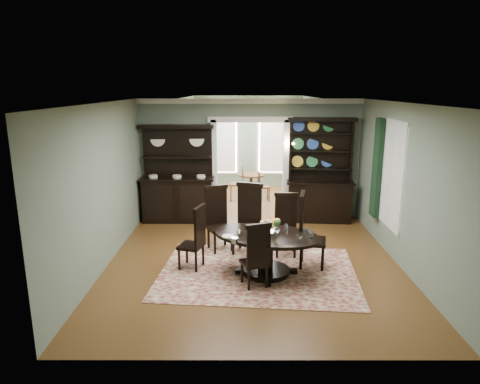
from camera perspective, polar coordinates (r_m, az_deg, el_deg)
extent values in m
cube|color=brown|center=(8.30, 1.73, -9.45)|extent=(5.50, 6.00, 0.01)
cube|color=silver|center=(7.62, 1.90, 11.77)|extent=(5.50, 6.00, 0.01)
cube|color=slate|center=(8.21, -17.74, 0.70)|extent=(0.01, 6.00, 3.00)
cube|color=slate|center=(8.37, 20.98, 0.67)|extent=(0.01, 6.00, 3.00)
cube|color=slate|center=(4.95, 2.86, -7.18)|extent=(5.50, 0.01, 3.00)
cube|color=slate|center=(10.88, -8.34, 4.31)|extent=(1.85, 0.01, 3.00)
cube|color=slate|center=(10.96, 10.95, 4.27)|extent=(1.85, 0.01, 3.00)
cube|color=slate|center=(10.63, 1.38, 11.01)|extent=(1.80, 0.01, 0.50)
cube|color=silver|center=(10.57, 1.39, 12.02)|extent=(5.50, 0.10, 0.12)
cube|color=brown|center=(12.80, 1.13, -1.01)|extent=(3.50, 3.50, 0.01)
cube|color=silver|center=(12.37, 1.20, 12.57)|extent=(3.50, 3.50, 0.01)
cube|color=slate|center=(12.58, -6.87, 5.64)|extent=(0.01, 3.50, 3.00)
cube|color=slate|center=(12.65, 9.15, 5.60)|extent=(0.01, 3.50, 3.00)
cube|color=slate|center=(14.23, 1.03, 6.68)|extent=(3.50, 0.01, 3.00)
cube|color=silver|center=(14.18, -2.43, 6.85)|extent=(1.05, 0.06, 2.20)
cube|color=silver|center=(14.21, 4.49, 6.83)|extent=(1.05, 0.06, 2.20)
cube|color=silver|center=(10.83, -3.44, 3.04)|extent=(0.14, 0.25, 2.50)
cube|color=silver|center=(10.87, 6.09, 3.03)|extent=(0.14, 0.25, 2.50)
cube|color=silver|center=(10.65, 1.37, 9.67)|extent=(2.08, 0.25, 0.14)
cube|color=white|center=(8.90, 19.64, 2.18)|extent=(0.02, 1.10, 2.00)
cube|color=silver|center=(8.89, 19.54, 2.18)|extent=(0.01, 1.22, 2.12)
cube|color=black|center=(9.50, 17.79, 3.03)|extent=(0.10, 0.35, 2.10)
cube|color=#CD7C36|center=(10.70, 6.48, 6.10)|extent=(0.08, 0.05, 0.18)
sphere|color=#FFD88C|center=(10.53, 6.04, 6.43)|extent=(0.07, 0.07, 0.07)
sphere|color=#FFD88C|center=(10.55, 7.12, 6.42)|extent=(0.07, 0.07, 0.07)
cube|color=maroon|center=(7.89, 2.39, -10.66)|extent=(3.72, 2.89, 0.01)
ellipsoid|color=black|center=(7.58, 3.59, -5.82)|extent=(2.20, 1.77, 0.05)
cylinder|color=black|center=(7.59, 3.59, -6.07)|extent=(2.25, 2.25, 0.03)
cylinder|color=black|center=(7.70, 3.55, -8.24)|extent=(0.24, 0.24, 0.66)
cylinder|color=black|center=(7.84, 3.52, -10.49)|extent=(0.84, 0.84, 0.10)
cylinder|color=white|center=(7.59, 4.09, -5.36)|extent=(0.32, 0.32, 0.06)
cube|color=black|center=(8.76, -2.69, -4.84)|extent=(0.61, 0.60, 0.06)
cube|color=black|center=(8.82, -3.21, -1.94)|extent=(0.45, 0.24, 0.80)
cube|color=black|center=(8.72, -3.24, 0.65)|extent=(0.49, 0.28, 0.08)
cylinder|color=black|center=(8.62, -3.36, -6.83)|extent=(0.05, 0.05, 0.47)
cylinder|color=black|center=(8.75, -1.10, -6.50)|extent=(0.05, 0.05, 0.47)
cylinder|color=black|center=(8.94, -4.21, -6.07)|extent=(0.05, 0.05, 0.47)
cylinder|color=black|center=(9.07, -2.02, -5.76)|extent=(0.05, 0.05, 0.47)
cube|color=black|center=(8.59, 0.79, -5.00)|extent=(0.64, 0.62, 0.07)
cube|color=black|center=(8.66, 1.28, -1.83)|extent=(0.49, 0.22, 0.85)
cube|color=black|center=(8.55, 1.30, 0.98)|extent=(0.54, 0.26, 0.09)
cylinder|color=black|center=(8.56, -0.90, -6.84)|extent=(0.05, 0.05, 0.50)
cylinder|color=black|center=(8.44, 1.60, -7.16)|extent=(0.05, 0.05, 0.50)
cylinder|color=black|center=(8.91, 0.01, -6.00)|extent=(0.05, 0.05, 0.50)
cylinder|color=black|center=(8.79, 2.43, -6.30)|extent=(0.05, 0.05, 0.50)
cube|color=black|center=(8.55, 6.12, -5.61)|extent=(0.46, 0.44, 0.06)
cube|color=black|center=(8.61, 6.12, -2.79)|extent=(0.44, 0.07, 0.74)
cube|color=black|center=(8.51, 6.18, -0.32)|extent=(0.48, 0.09, 0.08)
cylinder|color=black|center=(8.46, 4.98, -7.39)|extent=(0.05, 0.05, 0.44)
cylinder|color=black|center=(8.48, 7.32, -7.40)|extent=(0.05, 0.05, 0.44)
cylinder|color=black|center=(8.78, 4.90, -6.58)|extent=(0.05, 0.05, 0.44)
cylinder|color=black|center=(8.80, 7.15, -6.59)|extent=(0.05, 0.05, 0.44)
cube|color=black|center=(7.98, -6.56, -7.17)|extent=(0.52, 0.53, 0.06)
cube|color=black|center=(7.78, -5.38, -4.79)|extent=(0.17, 0.42, 0.72)
cube|color=black|center=(7.67, -5.44, -2.16)|extent=(0.20, 0.46, 0.07)
cylinder|color=black|center=(8.26, -7.11, -8.02)|extent=(0.05, 0.05, 0.43)
cylinder|color=black|center=(7.98, -8.12, -8.86)|extent=(0.05, 0.05, 0.43)
cylinder|color=black|center=(8.13, -4.95, -8.32)|extent=(0.05, 0.05, 0.43)
cylinder|color=black|center=(7.85, -5.89, -9.19)|extent=(0.05, 0.05, 0.43)
cube|color=black|center=(8.07, 9.66, -6.49)|extent=(0.56, 0.58, 0.06)
cube|color=black|center=(7.94, 8.22, -3.48)|extent=(0.15, 0.50, 0.84)
cube|color=black|center=(7.82, 8.33, -0.46)|extent=(0.18, 0.55, 0.09)
cylinder|color=black|center=(7.98, 10.95, -8.71)|extent=(0.05, 0.05, 0.50)
cylinder|color=black|center=(8.34, 10.99, -7.70)|extent=(0.05, 0.05, 0.50)
cylinder|color=black|center=(7.99, 8.13, -8.57)|extent=(0.05, 0.05, 0.50)
cylinder|color=black|center=(8.35, 8.29, -7.57)|extent=(0.05, 0.05, 0.50)
cube|color=black|center=(7.26, 1.92, -9.43)|extent=(0.52, 0.51, 0.05)
cube|color=black|center=(6.97, 2.50, -7.29)|extent=(0.40, 0.18, 0.69)
cube|color=black|center=(6.85, 2.53, -4.52)|extent=(0.44, 0.21, 0.07)
cylinder|color=black|center=(7.53, 2.58, -10.24)|extent=(0.04, 0.04, 0.41)
cylinder|color=black|center=(7.42, 0.27, -10.59)|extent=(0.04, 0.04, 0.41)
cylinder|color=black|center=(7.27, 3.58, -11.19)|extent=(0.04, 0.04, 0.41)
cylinder|color=black|center=(7.15, 1.19, -11.58)|extent=(0.04, 0.04, 0.41)
cube|color=black|center=(10.77, -8.24, -1.05)|extent=(1.71, 0.59, 1.07)
cube|color=black|center=(10.64, -8.35, 1.83)|extent=(1.81, 0.64, 0.05)
cube|color=black|center=(10.76, -8.29, 5.43)|extent=(1.71, 0.09, 1.26)
cube|color=black|center=(10.67, -8.34, 4.66)|extent=(1.65, 0.30, 0.04)
cube|color=black|center=(10.56, -8.50, 8.65)|extent=(1.81, 0.38, 0.09)
cube|color=black|center=(10.84, 10.50, -1.27)|extent=(1.57, 0.67, 0.99)
cube|color=black|center=(10.72, 10.62, 1.33)|extent=(1.68, 0.73, 0.04)
cube|color=black|center=(10.80, 10.59, 5.50)|extent=(1.53, 0.19, 1.49)
cube|color=black|center=(10.58, 6.71, 5.47)|extent=(0.08, 0.29, 1.53)
cube|color=black|center=(10.85, 14.57, 5.33)|extent=(0.08, 0.29, 1.53)
cube|color=black|center=(10.59, 10.90, 9.50)|extent=(1.66, 0.48, 0.09)
cube|color=black|center=(10.76, 10.59, 3.11)|extent=(1.55, 0.41, 0.03)
cube|color=black|center=(10.69, 10.69, 5.41)|extent=(1.55, 0.41, 0.03)
cube|color=black|center=(10.64, 10.80, 7.74)|extent=(1.55, 0.41, 0.03)
cylinder|color=#563518|center=(12.81, 1.51, 2.31)|extent=(0.79, 0.79, 0.04)
cylinder|color=#563518|center=(12.88, 1.50, 0.79)|extent=(0.10, 0.10, 0.69)
cylinder|color=#563518|center=(12.97, 1.49, -0.66)|extent=(0.44, 0.44, 0.06)
cylinder|color=#563518|center=(12.58, -0.54, 1.07)|extent=(0.44, 0.44, 0.04)
cube|color=#563518|center=(12.53, 0.36, 2.30)|extent=(0.04, 0.40, 0.55)
cylinder|color=#563518|center=(12.79, -1.24, 0.14)|extent=(0.04, 0.04, 0.49)
cylinder|color=#563518|center=(12.49, -1.23, -0.19)|extent=(0.04, 0.04, 0.49)
cylinder|color=#563518|center=(12.79, 0.14, 0.15)|extent=(0.04, 0.04, 0.49)
cylinder|color=#563518|center=(12.49, 0.18, -0.18)|extent=(0.04, 0.04, 0.49)
cylinder|color=#563518|center=(12.61, 3.26, 0.68)|extent=(0.36, 0.36, 0.04)
cube|color=#563518|center=(12.53, 2.54, 1.67)|extent=(0.07, 0.33, 0.45)
cylinder|color=#563518|center=(12.57, 3.93, -0.33)|extent=(0.03, 0.03, 0.41)
cylinder|color=#563518|center=(12.81, 3.69, -0.06)|extent=(0.03, 0.03, 0.41)
cylinder|color=#563518|center=(12.52, 2.79, -0.37)|extent=(0.03, 0.03, 0.41)
cylinder|color=#563518|center=(12.76, 2.58, -0.10)|extent=(0.03, 0.03, 0.41)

